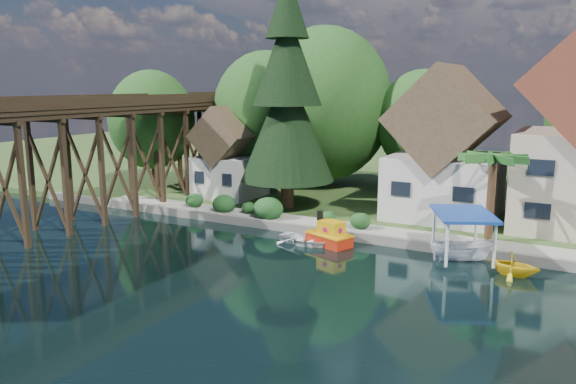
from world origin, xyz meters
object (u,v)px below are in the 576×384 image
at_px(tugboat, 330,236).
at_px(boat_white_a, 304,238).
at_px(conifer, 287,97).
at_px(boat_yellow, 514,263).
at_px(house_left, 447,153).
at_px(shed, 230,158).
at_px(boat_canopy, 462,240).
at_px(palm_tree, 493,161).
at_px(trestle_bridge, 104,148).

xyz_separation_m(tugboat, boat_white_a, (-1.59, -0.46, -0.25)).
xyz_separation_m(conifer, boat_yellow, (17.61, -7.02, -8.40)).
distance_m(house_left, shed, 18.11).
distance_m(tugboat, boat_yellow, 11.06).
relative_size(house_left, tugboat, 3.35).
bearing_deg(boat_canopy, palm_tree, 75.09).
bearing_deg(boat_yellow, shed, 81.38).
bearing_deg(shed, trestle_bridge, -118.19).
bearing_deg(shed, house_left, 4.77).
relative_size(conifer, palm_tree, 3.11).
bearing_deg(boat_canopy, boat_white_a, -173.52).
height_order(conifer, boat_white_a, conifer).
height_order(shed, conifer, conifer).
bearing_deg(boat_white_a, palm_tree, -55.78).
bearing_deg(palm_tree, shed, 169.58).
bearing_deg(trestle_bridge, boat_canopy, 3.99).
bearing_deg(conifer, palm_tree, -8.71).
height_order(shed, palm_tree, shed).
distance_m(trestle_bridge, palm_tree, 27.56).
xyz_separation_m(shed, boat_yellow, (24.13, -8.70, -3.11)).
height_order(boat_white_a, boat_canopy, boat_canopy).
relative_size(shed, boat_white_a, 2.13).
bearing_deg(house_left, shed, -175.23).
distance_m(shed, palm_tree, 22.49).
distance_m(shed, boat_yellow, 25.83).
bearing_deg(boat_canopy, trestle_bridge, -176.01).
height_order(conifer, tugboat, conifer).
bearing_deg(tugboat, house_left, 62.94).
height_order(tugboat, boat_white_a, tugboat).
distance_m(conifer, boat_white_a, 12.20).
distance_m(conifer, boat_canopy, 17.60).
height_order(trestle_bridge, house_left, house_left).
xyz_separation_m(house_left, shed, (-18.00, -1.50, -1.31)).
bearing_deg(boat_yellow, trestle_bridge, 102.45).
bearing_deg(boat_white_a, conifer, 46.62).
relative_size(house_left, boat_canopy, 2.05).
bearing_deg(boat_white_a, trestle_bridge, 103.50).
xyz_separation_m(boat_canopy, boat_yellow, (2.99, -1.20, -0.53)).
xyz_separation_m(palm_tree, boat_white_a, (-10.57, -4.54, -5.14)).
distance_m(house_left, conifer, 12.56).
bearing_deg(boat_canopy, house_left, 109.21).
distance_m(house_left, boat_white_a, 12.93).
bearing_deg(conifer, boat_canopy, -21.73).
bearing_deg(house_left, trestle_bridge, -154.79).
relative_size(conifer, boat_yellow, 6.61).
bearing_deg(shed, boat_white_a, -36.83).
relative_size(house_left, conifer, 0.62).
height_order(shed, boat_canopy, shed).
relative_size(conifer, boat_canopy, 3.33).
xyz_separation_m(boat_white_a, boat_canopy, (9.66, 1.10, 0.86)).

